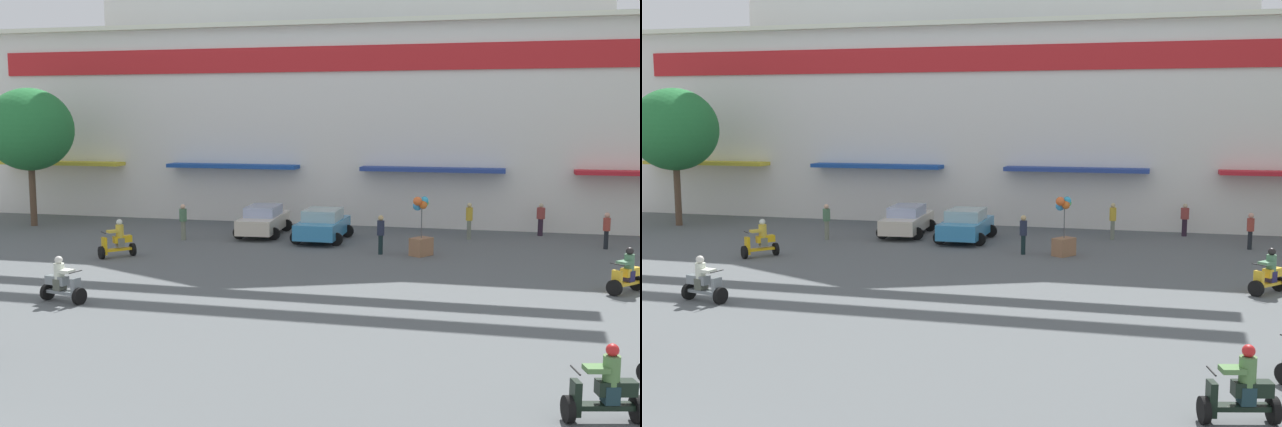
{
  "view_description": "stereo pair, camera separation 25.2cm",
  "coord_description": "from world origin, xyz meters",
  "views": [
    {
      "loc": [
        8.81,
        -8.09,
        5.81
      ],
      "look_at": [
        2.06,
        18.91,
        2.1
      ],
      "focal_mm": 41.75,
      "sensor_mm": 36.0,
      "label": 1
    },
    {
      "loc": [
        9.06,
        -8.02,
        5.81
      ],
      "look_at": [
        2.06,
        18.91,
        2.1
      ],
      "focal_mm": 41.75,
      "sensor_mm": 36.0,
      "label": 2
    }
  ],
  "objects": [
    {
      "name": "balloon_vendor_cart",
      "position": [
        5.5,
        22.4,
        1.04
      ],
      "size": [
        0.99,
        1.08,
        2.48
      ],
      "color": "#966949",
      "rests_on": "ground"
    },
    {
      "name": "scooter_rider_0",
      "position": [
        -4.48,
        11.93,
        0.6
      ],
      "size": [
        1.54,
        0.82,
        1.45
      ],
      "color": "black",
      "rests_on": "ground"
    },
    {
      "name": "ground_plane",
      "position": [
        0.0,
        13.0,
        0.0
      ],
      "size": [
        128.0,
        128.0,
        0.0
      ],
      "primitive_type": "plane",
      "color": "#565B5C"
    },
    {
      "name": "scooter_rider_3",
      "position": [
        12.78,
        17.47,
        0.62
      ],
      "size": [
        1.32,
        1.41,
        1.51
      ],
      "color": "black",
      "rests_on": "ground"
    },
    {
      "name": "scooter_rider_2",
      "position": [
        10.78,
        6.32,
        0.63
      ],
      "size": [
        1.53,
        0.86,
        1.54
      ],
      "color": "black",
      "rests_on": "ground"
    },
    {
      "name": "pedestrian_1",
      "position": [
        -5.69,
        23.61,
        0.96
      ],
      "size": [
        0.35,
        0.35,
        1.68
      ],
      "color": "slate",
      "rests_on": "ground"
    },
    {
      "name": "pedestrian_3",
      "position": [
        3.84,
        22.28,
        0.96
      ],
      "size": [
        0.32,
        0.32,
        1.66
      ],
      "color": "black",
      "rests_on": "ground"
    },
    {
      "name": "pedestrian_4",
      "position": [
        10.54,
        28.91,
        0.89
      ],
      "size": [
        0.5,
        0.5,
        1.58
      ],
      "color": "#2A1B29",
      "rests_on": "ground"
    },
    {
      "name": "scooter_rider_1",
      "position": [
        -6.52,
        19.03,
        0.65
      ],
      "size": [
        1.35,
        1.44,
        1.57
      ],
      "color": "black",
      "rests_on": "ground"
    },
    {
      "name": "pedestrian_0",
      "position": [
        7.25,
        26.98,
        1.0
      ],
      "size": [
        0.35,
        0.35,
        1.73
      ],
      "color": "slate",
      "rests_on": "ground"
    },
    {
      "name": "pedestrian_2",
      "position": [
        13.16,
        25.88,
        0.94
      ],
      "size": [
        0.43,
        0.43,
        1.6
      ],
      "color": "black",
      "rests_on": "ground"
    },
    {
      "name": "plaza_tree_0",
      "position": [
        -15.23,
        25.88,
        5.04
      ],
      "size": [
        4.53,
        4.36,
        7.19
      ],
      "color": "brown",
      "rests_on": "ground"
    },
    {
      "name": "colonial_building",
      "position": [
        -0.0,
        36.96,
        8.48
      ],
      "size": [
        41.87,
        19.11,
        19.28
      ],
      "color": "silver",
      "rests_on": "ground"
    },
    {
      "name": "parked_car_0",
      "position": [
        -2.5,
        25.85,
        0.74
      ],
      "size": [
        2.46,
        4.47,
        1.44
      ],
      "color": "beige",
      "rests_on": "ground"
    },
    {
      "name": "parked_car_1",
      "position": [
        0.68,
        24.97,
        0.75
      ],
      "size": [
        2.45,
        4.01,
        1.48
      ],
      "color": "#3586BC",
      "rests_on": "ground"
    }
  ]
}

